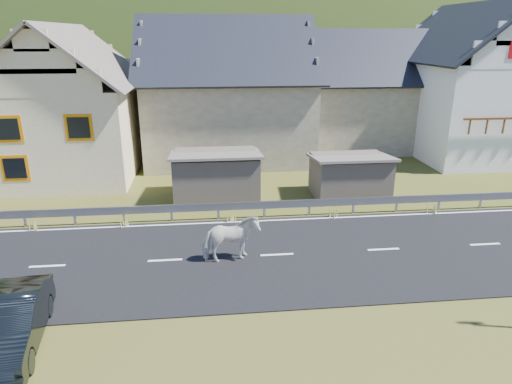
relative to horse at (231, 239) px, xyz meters
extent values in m
plane|color=#3B4714|center=(1.68, 0.26, -0.87)|extent=(160.00, 160.00, 0.00)
cube|color=black|center=(1.68, 0.26, -0.85)|extent=(60.00, 7.00, 0.04)
cube|color=silver|center=(1.68, 0.26, -0.82)|extent=(60.00, 6.60, 0.01)
cube|color=#93969B|center=(1.68, 3.94, -0.29)|extent=(28.00, 0.08, 0.34)
cube|color=#93969B|center=(-8.32, 3.96, -0.52)|extent=(0.10, 0.06, 0.70)
cube|color=#93969B|center=(-6.32, 3.96, -0.52)|extent=(0.10, 0.06, 0.70)
cube|color=#93969B|center=(-4.32, 3.96, -0.52)|extent=(0.10, 0.06, 0.70)
cube|color=#93969B|center=(-2.32, 3.96, -0.52)|extent=(0.10, 0.06, 0.70)
cube|color=#93969B|center=(-0.32, 3.96, -0.52)|extent=(0.10, 0.06, 0.70)
cube|color=#93969B|center=(1.68, 3.96, -0.52)|extent=(0.10, 0.06, 0.70)
cube|color=#93969B|center=(3.68, 3.96, -0.52)|extent=(0.10, 0.06, 0.70)
cube|color=#93969B|center=(5.68, 3.96, -0.52)|extent=(0.10, 0.06, 0.70)
cube|color=#93969B|center=(7.68, 3.96, -0.52)|extent=(0.10, 0.06, 0.70)
cube|color=#93969B|center=(9.68, 3.96, -0.52)|extent=(0.10, 0.06, 0.70)
cube|color=#93969B|center=(11.68, 3.96, -0.52)|extent=(0.10, 0.06, 0.70)
cube|color=brown|center=(-0.32, 6.76, 0.23)|extent=(4.30, 3.30, 2.40)
cube|color=brown|center=(6.18, 6.26, 0.13)|extent=(3.80, 2.90, 2.20)
cube|color=#FFE8BA|center=(-8.32, 12.26, 1.63)|extent=(7.00, 9.00, 5.00)
cube|color=orange|center=(-9.92, 7.76, 2.53)|extent=(1.30, 0.12, 1.30)
cube|color=orange|center=(-6.72, 7.76, 2.53)|extent=(1.30, 0.12, 1.30)
cube|color=orange|center=(-9.92, 7.76, 0.63)|extent=(1.30, 0.12, 1.30)
cube|color=tan|center=(-10.32, 13.76, 5.69)|extent=(0.70, 0.70, 2.40)
cube|color=tan|center=(0.68, 15.26, 1.63)|extent=(10.00, 9.00, 5.00)
cube|color=tan|center=(10.68, 17.26, 1.43)|extent=(9.00, 8.00, 4.60)
cube|color=silver|center=(16.68, 14.26, 2.13)|extent=(8.00, 10.00, 6.00)
ellipsoid|color=#253715|center=(6.68, 180.26, -20.87)|extent=(440.00, 280.00, 260.00)
imported|color=silver|center=(0.00, 0.00, 0.00)|extent=(1.26, 2.10, 1.65)
imported|color=black|center=(-5.80, -4.01, -0.20)|extent=(1.90, 4.18, 1.33)
camera|label=1|loc=(-0.68, -14.41, 6.74)|focal=32.00mm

